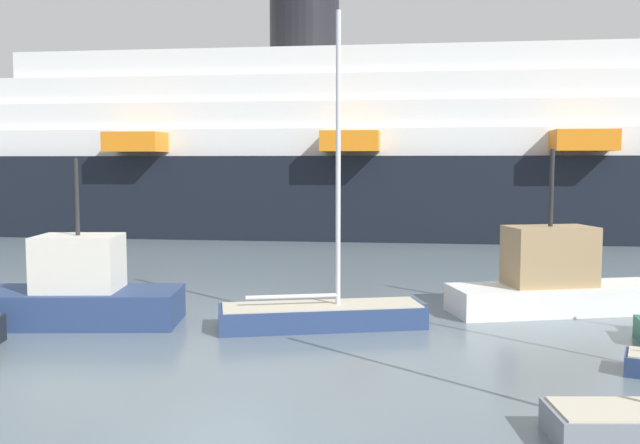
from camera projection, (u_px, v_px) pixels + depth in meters
ground_plane at (234, 442)px, 13.90m from camera, size 600.00×600.00×0.00m
sailboat_1 at (322, 312)px, 23.60m from camera, size 7.27×3.90×10.66m
fishing_boat_1 at (555, 282)px, 25.88m from camera, size 8.53×4.71×6.12m
fishing_boat_2 at (72, 293)px, 24.03m from camera, size 7.94×3.83×5.78m
cruise_ship at (555, 154)px, 53.73m from camera, size 110.84×18.48×19.58m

